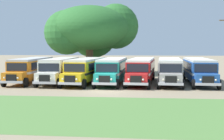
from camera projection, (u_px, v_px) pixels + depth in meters
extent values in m
plane|color=#84755B|center=(107.00, 91.00, 27.71)|extent=(220.00, 220.00, 0.00)
cube|color=#4C7538|center=(91.00, 111.00, 19.16)|extent=(80.00, 10.80, 0.01)
cube|color=orange|center=(32.00, 68.00, 35.71)|extent=(2.56, 9.22, 2.10)
cube|color=white|center=(32.00, 70.00, 35.73)|extent=(2.59, 9.24, 0.24)
cube|color=black|center=(43.00, 64.00, 35.86)|extent=(0.09, 8.00, 0.80)
cube|color=black|center=(23.00, 64.00, 36.09)|extent=(0.09, 8.00, 0.80)
cube|color=#B2B2B7|center=(32.00, 59.00, 35.62)|extent=(2.48, 9.12, 0.22)
cube|color=orange|center=(14.00, 77.00, 30.50)|extent=(2.21, 1.41, 1.05)
cube|color=black|center=(11.00, 78.00, 29.76)|extent=(1.10, 0.11, 0.70)
cube|color=#B7B7BC|center=(11.00, 82.00, 29.75)|extent=(2.40, 0.22, 0.24)
cube|color=black|center=(17.00, 67.00, 31.08)|extent=(2.20, 0.07, 0.84)
cube|color=white|center=(45.00, 67.00, 40.31)|extent=(0.90, 0.07, 1.30)
sphere|color=#EAE5C6|center=(18.00, 78.00, 29.65)|extent=(0.20, 0.20, 0.20)
sphere|color=#EAE5C6|center=(4.00, 78.00, 29.77)|extent=(0.20, 0.20, 0.20)
cylinder|color=black|center=(26.00, 82.00, 30.53)|extent=(0.29, 1.00, 1.00)
cylinder|color=black|center=(4.00, 82.00, 30.75)|extent=(0.29, 1.00, 1.00)
cylinder|color=black|center=(50.00, 75.00, 38.67)|extent=(0.29, 1.00, 1.00)
cylinder|color=black|center=(32.00, 75.00, 38.89)|extent=(0.29, 1.00, 1.00)
cube|color=silver|center=(61.00, 69.00, 35.14)|extent=(2.54, 9.21, 2.10)
cube|color=maroon|center=(61.00, 70.00, 35.15)|extent=(2.57, 9.23, 0.24)
cube|color=black|center=(72.00, 65.00, 35.27)|extent=(0.07, 8.00, 0.80)
cube|color=black|center=(51.00, 64.00, 35.52)|extent=(0.07, 8.00, 0.80)
cube|color=beige|center=(61.00, 59.00, 35.04)|extent=(2.46, 9.11, 0.22)
cube|color=silver|center=(47.00, 78.00, 29.92)|extent=(2.21, 1.41, 1.05)
cube|color=black|center=(44.00, 78.00, 29.19)|extent=(1.10, 0.10, 0.70)
cube|color=#B7B7BC|center=(44.00, 83.00, 29.18)|extent=(2.40, 0.21, 0.24)
cube|color=black|center=(49.00, 67.00, 30.50)|extent=(2.20, 0.07, 0.84)
cube|color=maroon|center=(70.00, 67.00, 39.73)|extent=(0.90, 0.06, 1.30)
sphere|color=#EAE5C6|center=(51.00, 79.00, 29.07)|extent=(0.20, 0.20, 0.20)
sphere|color=#EAE5C6|center=(37.00, 78.00, 29.21)|extent=(0.20, 0.20, 0.20)
cylinder|color=black|center=(59.00, 83.00, 29.94)|extent=(0.28, 1.00, 1.00)
cylinder|color=black|center=(36.00, 83.00, 30.19)|extent=(0.28, 1.00, 1.00)
cylinder|color=black|center=(76.00, 75.00, 38.07)|extent=(0.28, 1.00, 1.00)
cylinder|color=black|center=(58.00, 75.00, 38.32)|extent=(0.28, 1.00, 1.00)
cube|color=yellow|center=(87.00, 69.00, 34.48)|extent=(3.38, 9.40, 2.10)
cube|color=black|center=(87.00, 71.00, 34.50)|extent=(3.41, 9.42, 0.24)
cube|color=black|center=(98.00, 65.00, 34.49)|extent=(0.82, 7.97, 0.80)
cube|color=black|center=(77.00, 65.00, 34.98)|extent=(0.82, 7.97, 0.80)
cube|color=beige|center=(87.00, 59.00, 34.39)|extent=(3.29, 9.29, 0.22)
cube|color=yellow|center=(72.00, 79.00, 29.34)|extent=(2.33, 1.61, 1.05)
cube|color=black|center=(70.00, 79.00, 28.62)|extent=(1.10, 0.21, 0.70)
cube|color=#B7B7BC|center=(70.00, 84.00, 28.61)|extent=(2.41, 0.43, 0.24)
cube|color=black|center=(74.00, 68.00, 29.91)|extent=(2.20, 0.27, 0.84)
cube|color=black|center=(96.00, 67.00, 39.01)|extent=(0.90, 0.15, 1.30)
sphere|color=#EAE5C6|center=(76.00, 79.00, 28.43)|extent=(0.20, 0.20, 0.20)
sphere|color=#EAE5C6|center=(63.00, 79.00, 28.70)|extent=(0.20, 0.20, 0.20)
cylinder|color=black|center=(84.00, 84.00, 29.25)|extent=(0.38, 1.02, 1.00)
cylinder|color=black|center=(61.00, 83.00, 29.71)|extent=(0.38, 1.02, 1.00)
cylinder|color=black|center=(103.00, 76.00, 37.27)|extent=(0.38, 1.02, 1.00)
cylinder|color=black|center=(84.00, 75.00, 37.73)|extent=(0.38, 1.02, 1.00)
cube|color=teal|center=(113.00, 69.00, 34.40)|extent=(2.90, 9.30, 2.10)
cube|color=white|center=(113.00, 71.00, 34.42)|extent=(2.93, 9.32, 0.24)
cube|color=black|center=(124.00, 65.00, 34.48)|extent=(0.39, 7.99, 0.80)
cube|color=black|center=(103.00, 65.00, 34.84)|extent=(0.39, 7.99, 0.80)
cube|color=silver|center=(113.00, 59.00, 34.31)|extent=(2.81, 9.20, 0.22)
cube|color=teal|center=(106.00, 79.00, 29.21)|extent=(2.26, 1.49, 1.05)
cube|color=black|center=(104.00, 79.00, 28.48)|extent=(1.10, 0.15, 0.70)
cube|color=#B7B7BC|center=(104.00, 84.00, 28.48)|extent=(2.41, 0.30, 0.24)
cube|color=black|center=(107.00, 68.00, 29.79)|extent=(2.20, 0.16, 0.84)
cube|color=white|center=(118.00, 67.00, 38.97)|extent=(0.90, 0.10, 1.30)
sphere|color=#EAE5C6|center=(111.00, 79.00, 28.33)|extent=(0.20, 0.20, 0.20)
sphere|color=#EAE5C6|center=(97.00, 79.00, 28.53)|extent=(0.20, 0.20, 0.20)
cylinder|color=black|center=(118.00, 84.00, 29.19)|extent=(0.32, 1.01, 1.00)
cylinder|color=black|center=(94.00, 84.00, 29.52)|extent=(0.32, 1.01, 1.00)
cylinder|color=black|center=(125.00, 76.00, 37.28)|extent=(0.32, 1.01, 1.00)
cylinder|color=black|center=(107.00, 76.00, 37.62)|extent=(0.32, 1.01, 1.00)
cube|color=red|center=(142.00, 69.00, 34.23)|extent=(3.37, 9.40, 2.10)
cube|color=white|center=(142.00, 71.00, 34.24)|extent=(3.40, 9.42, 0.24)
cube|color=black|center=(153.00, 65.00, 34.24)|extent=(0.80, 7.97, 0.80)
cube|color=black|center=(131.00, 65.00, 34.72)|extent=(0.80, 7.97, 0.80)
cube|color=silver|center=(142.00, 59.00, 34.13)|extent=(3.28, 9.29, 0.22)
cube|color=red|center=(137.00, 79.00, 29.08)|extent=(2.32, 1.60, 1.05)
cube|color=black|center=(136.00, 79.00, 28.36)|extent=(1.10, 0.20, 0.70)
cube|color=#B7B7BC|center=(136.00, 84.00, 28.35)|extent=(2.41, 0.43, 0.24)
cube|color=black|center=(138.00, 68.00, 29.66)|extent=(2.20, 0.27, 0.84)
cube|color=white|center=(145.00, 68.00, 38.75)|extent=(0.90, 0.15, 1.30)
sphere|color=#EAE5C6|center=(143.00, 80.00, 28.18)|extent=(0.20, 0.20, 0.20)
sphere|color=#EAE5C6|center=(129.00, 79.00, 28.44)|extent=(0.20, 0.20, 0.20)
cylinder|color=black|center=(149.00, 84.00, 28.99)|extent=(0.37, 1.02, 1.00)
cylinder|color=black|center=(125.00, 84.00, 29.45)|extent=(0.37, 1.02, 1.00)
cylinder|color=black|center=(153.00, 76.00, 37.02)|extent=(0.37, 1.02, 1.00)
cylinder|color=black|center=(134.00, 76.00, 37.47)|extent=(0.37, 1.02, 1.00)
cube|color=#9E9993|center=(170.00, 70.00, 34.06)|extent=(3.18, 9.36, 2.10)
cube|color=#282828|center=(170.00, 71.00, 34.08)|extent=(3.21, 9.38, 0.24)
cube|color=black|center=(181.00, 65.00, 34.10)|extent=(0.64, 7.98, 0.80)
cube|color=black|center=(159.00, 65.00, 34.53)|extent=(0.64, 7.98, 0.80)
cube|color=silver|center=(170.00, 60.00, 33.97)|extent=(3.09, 9.26, 0.22)
cube|color=#9E9993|center=(171.00, 79.00, 28.90)|extent=(2.30, 1.56, 1.05)
cube|color=black|center=(171.00, 80.00, 28.17)|extent=(1.10, 0.18, 0.70)
cube|color=#B7B7BC|center=(171.00, 84.00, 28.17)|extent=(2.41, 0.38, 0.24)
cube|color=black|center=(171.00, 68.00, 29.48)|extent=(2.20, 0.22, 0.84)
cube|color=#282828|center=(169.00, 68.00, 38.61)|extent=(0.90, 0.13, 1.30)
sphere|color=#EAE5C6|center=(178.00, 80.00, 28.00)|extent=(0.20, 0.20, 0.20)
sphere|color=#EAE5C6|center=(164.00, 80.00, 28.24)|extent=(0.20, 0.20, 0.20)
cylinder|color=black|center=(183.00, 84.00, 28.84)|extent=(0.35, 1.02, 1.00)
cylinder|color=black|center=(158.00, 84.00, 29.25)|extent=(0.35, 1.02, 1.00)
cylinder|color=black|center=(179.00, 76.00, 36.89)|extent=(0.35, 1.02, 1.00)
cylinder|color=black|center=(159.00, 76.00, 37.30)|extent=(0.35, 1.02, 1.00)
cube|color=#23519E|center=(198.00, 70.00, 33.95)|extent=(2.81, 9.28, 2.10)
cube|color=silver|center=(198.00, 71.00, 33.96)|extent=(2.84, 9.30, 0.24)
cube|color=black|center=(209.00, 65.00, 34.04)|extent=(0.31, 8.00, 0.80)
cube|color=black|center=(187.00, 65.00, 34.37)|extent=(0.31, 8.00, 0.80)
cube|color=beige|center=(198.00, 60.00, 33.85)|extent=(2.72, 9.18, 0.22)
cube|color=#23519E|center=(207.00, 79.00, 28.75)|extent=(2.25, 1.47, 1.05)
cube|color=black|center=(208.00, 80.00, 28.02)|extent=(1.10, 0.14, 0.70)
cube|color=#B7B7BC|center=(208.00, 84.00, 28.01)|extent=(2.41, 0.28, 0.24)
cube|color=black|center=(206.00, 68.00, 29.33)|extent=(2.20, 0.13, 0.84)
cube|color=silver|center=(192.00, 68.00, 38.52)|extent=(0.90, 0.09, 1.30)
sphere|color=#EAE5C6|center=(216.00, 80.00, 27.88)|extent=(0.20, 0.20, 0.20)
sphere|color=#EAE5C6|center=(201.00, 80.00, 28.06)|extent=(0.20, 0.20, 0.20)
cylinder|color=black|center=(219.00, 85.00, 28.73)|extent=(0.31, 1.01, 1.00)
cylinder|color=black|center=(194.00, 84.00, 29.05)|extent=(0.31, 1.01, 1.00)
cylinder|color=black|center=(204.00, 76.00, 36.84)|extent=(0.31, 1.01, 1.00)
cylinder|color=black|center=(184.00, 76.00, 37.15)|extent=(0.31, 1.01, 1.00)
cylinder|color=brown|center=(90.00, 59.00, 44.61)|extent=(1.08, 1.08, 4.54)
ellipsoid|color=#286028|center=(89.00, 28.00, 44.23)|extent=(12.16, 10.74, 6.64)
sphere|color=#286028|center=(116.00, 26.00, 45.46)|extent=(6.96, 6.96, 6.96)
sphere|color=#286028|center=(67.00, 32.00, 43.61)|extent=(6.62, 6.62, 6.62)
sphere|color=#286028|center=(93.00, 34.00, 48.02)|extent=(7.71, 7.71, 7.71)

